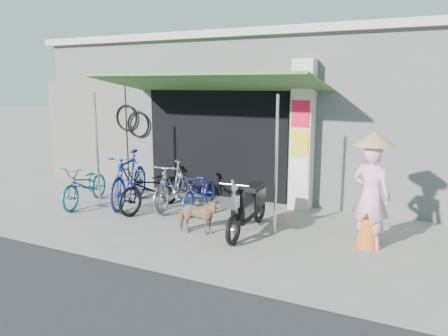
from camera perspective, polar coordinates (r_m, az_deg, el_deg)
The scene contains 13 objects.
ground at distance 7.35m, azimuth -2.09°, elevation -9.15°, with size 80.00×80.00×0.00m, color gray.
bicycle_shop at distance 11.66m, azimuth 9.93°, elevation 7.39°, with size 12.30×5.30×3.66m.
shop_pillar at distance 8.92m, azimuth 10.26°, elevation 4.16°, with size 0.42×0.44×3.00m.
awning at distance 8.76m, azimuth -2.35°, elevation 10.87°, with size 4.60×1.88×2.72m.
neighbour_left at distance 12.05m, azimuth -17.41°, elevation 4.61°, with size 2.60×0.06×2.60m, color #6B665B.
bike_teal at distance 9.63m, azimuth -17.65°, elevation -2.10°, with size 0.58×1.66×0.87m, color #196173.
bike_blue at distance 9.35m, azimuth -12.28°, elevation -1.36°, with size 0.54×1.90×1.14m, color navy.
bike_black at distance 8.94m, azimuth -9.44°, elevation -2.58°, with size 0.61×1.74×0.91m, color black.
bike_silver at distance 8.96m, azimuth -6.69°, elevation -2.21°, with size 0.47×1.65×0.99m, color #ACACB1.
bike_navy at distance 8.78m, azimuth -3.18°, elevation -3.08°, with size 0.53×1.52×0.80m, color #22309C.
street_dog at distance 7.46m, azimuth -3.55°, elevation -6.29°, with size 0.34×0.75×0.63m, color tan.
moped at distance 7.50m, azimuth 3.18°, elevation -5.11°, with size 0.50×1.76×1.00m.
nun at distance 7.08m, azimuth 18.65°, elevation -2.92°, with size 0.68×0.64×1.83m.
Camera 1 is at (3.30, -6.06, 2.52)m, focal length 35.00 mm.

